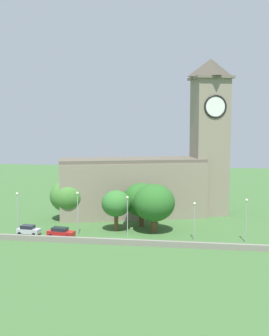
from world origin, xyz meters
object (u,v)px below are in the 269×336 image
at_px(tree_churchyard, 141,200).
at_px(tree_by_tower, 116,204).
at_px(streetlamp_west_mid, 78,207).
at_px(tree_riverside_east, 68,196).
at_px(church, 157,171).
at_px(tree_riverside_west, 154,203).
at_px(car_red, 61,232).
at_px(streetlamp_central, 127,209).
at_px(car_silver, 29,230).
at_px(streetlamp_east_mid, 194,215).
at_px(streetlamp_west_end, 17,206).
at_px(streetlamp_east_end, 246,213).

distance_m(tree_churchyard, tree_by_tower, 5.83).
height_order(streetlamp_west_mid, tree_riverside_east, tree_riverside_east).
xyz_separation_m(church, tree_riverside_west, (1.10, -14.39, -3.99)).
relative_size(car_red, tree_riverside_east, 0.60).
height_order(streetlamp_west_mid, tree_riverside_west, tree_riverside_west).
relative_size(streetlamp_central, tree_churchyard, 0.85).
bearing_deg(church, car_silver, -136.49).
xyz_separation_m(car_red, tree_riverside_east, (-2.53, 12.70, 4.05)).
xyz_separation_m(car_red, streetlamp_central, (11.24, 2.43, 3.84)).
relative_size(car_silver, streetlamp_east_mid, 0.64).
distance_m(streetlamp_west_end, streetlamp_central, 19.77).
distance_m(streetlamp_east_mid, streetlamp_east_end, 8.46).
distance_m(church, car_silver, 29.50).
xyz_separation_m(streetlamp_west_end, streetlamp_west_mid, (11.03, 0.20, 0.20)).
relative_size(streetlamp_central, streetlamp_east_mid, 1.09).
height_order(car_silver, tree_riverside_west, tree_riverside_west).
bearing_deg(streetlamp_west_end, car_red, -11.22).
height_order(car_red, tree_churchyard, tree_churchyard).
height_order(streetlamp_east_end, tree_riverside_east, tree_riverside_east).
xyz_separation_m(car_silver, tree_riverside_west, (21.59, 5.06, 4.51)).
xyz_separation_m(car_silver, streetlamp_west_mid, (8.60, 1.29, 4.17)).
bearing_deg(tree_by_tower, streetlamp_central, -50.77).
relative_size(tree_churchyard, tree_riverside_west, 0.95).
distance_m(car_silver, tree_riverside_east, 13.23).
bearing_deg(streetlamp_west_end, tree_by_tower, 13.01).
distance_m(church, streetlamp_east_end, 25.41).
bearing_deg(tree_riverside_east, streetlamp_west_mid, -64.94).
distance_m(streetlamp_central, streetlamp_east_mid, 11.55).
height_order(streetlamp_central, streetlamp_east_mid, streetlamp_central).
height_order(streetlamp_west_end, tree_riverside_west, tree_riverside_west).
relative_size(streetlamp_east_end, tree_churchyard, 0.88).
relative_size(streetlamp_east_end, tree_by_tower, 0.98).
bearing_deg(tree_riverside_west, streetlamp_west_mid, -163.79).
bearing_deg(streetlamp_west_mid, church, 56.79).
height_order(car_silver, car_red, car_silver).
relative_size(streetlamp_east_mid, tree_churchyard, 0.78).
height_order(streetlamp_central, streetlamp_east_end, streetlamp_east_end).
relative_size(streetlamp_central, tree_riverside_east, 0.86).
bearing_deg(streetlamp_central, streetlamp_west_mid, -176.42).
distance_m(streetlamp_central, tree_churchyard, 7.56).
distance_m(streetlamp_east_mid, tree_riverside_east, 27.65).
bearing_deg(streetlamp_east_end, tree_riverside_east, 161.68).
relative_size(tree_by_tower, tree_riverside_west, 0.85).
distance_m(car_red, streetlamp_west_end, 9.55).
relative_size(streetlamp_central, tree_riverside_west, 0.80).
relative_size(tree_riverside_east, tree_riverside_west, 0.94).
distance_m(church, streetlamp_central, 18.50).
relative_size(streetlamp_west_mid, streetlamp_central, 1.09).
bearing_deg(streetlamp_central, streetlamp_east_end, -2.61).
height_order(streetlamp_west_mid, streetlamp_east_end, streetlamp_west_mid).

